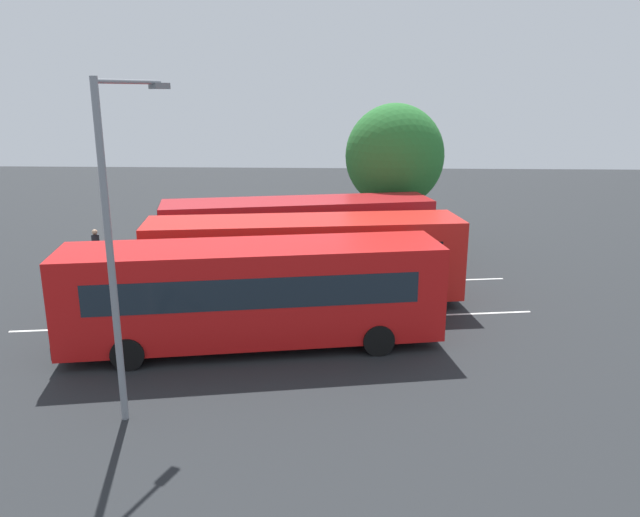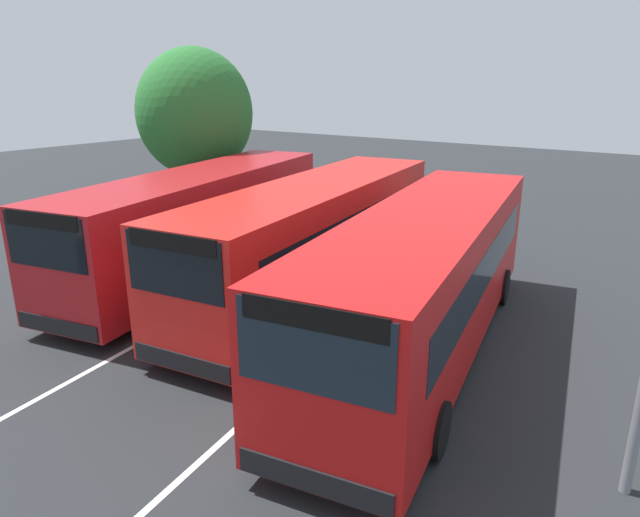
{
  "view_description": "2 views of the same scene",
  "coord_description": "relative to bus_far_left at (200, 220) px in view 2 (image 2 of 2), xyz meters",
  "views": [
    {
      "loc": [
        -2.08,
        20.55,
        7.28
      ],
      "look_at": [
        -1.2,
        -0.03,
        1.61
      ],
      "focal_mm": 34.28,
      "sensor_mm": 36.0,
      "label": 1
    },
    {
      "loc": [
        10.83,
        8.51,
        5.57
      ],
      "look_at": [
        -0.29,
        0.57,
        1.22
      ],
      "focal_mm": 31.64,
      "sensor_mm": 36.0,
      "label": 2
    }
  ],
  "objects": [
    {
      "name": "ground_plane",
      "position": [
        0.12,
        3.62,
        -1.68
      ],
      "size": [
        78.56,
        78.56,
        0.0
      ],
      "primitive_type": "plane",
      "color": "#232628"
    },
    {
      "name": "bus_far_left",
      "position": [
        0.0,
        0.0,
        0.0
      ],
      "size": [
        11.08,
        4.7,
        3.05
      ],
      "rotation": [
        0.0,
        0.0,
        0.22
      ],
      "color": "#AD191E",
      "rests_on": "ground"
    },
    {
      "name": "bus_center_left",
      "position": [
        -0.52,
        3.77,
        0.0
      ],
      "size": [
        11.06,
        3.98,
        3.05
      ],
      "rotation": [
        0.0,
        0.0,
        0.15
      ],
      "color": "red",
      "rests_on": "ground"
    },
    {
      "name": "bus_center_right",
      "position": [
        0.71,
        7.51,
        0.0
      ],
      "size": [
        11.08,
        4.33,
        3.05
      ],
      "rotation": [
        0.0,
        0.0,
        0.18
      ],
      "color": "red",
      "rests_on": "ground"
    },
    {
      "name": "depot_tree",
      "position": [
        -4.2,
        -4.5,
        2.67
      ],
      "size": [
        4.57,
        4.11,
        6.76
      ],
      "color": "#4C3823",
      "rests_on": "ground"
    },
    {
      "name": "lane_stripe_outer_left",
      "position": [
        0.12,
        1.71,
        -1.67
      ],
      "size": [
        16.88,
        2.64,
        0.01
      ],
      "primitive_type": "cube",
      "rotation": [
        0.0,
        0.0,
        0.15
      ],
      "color": "silver",
      "rests_on": "ground"
    },
    {
      "name": "lane_stripe_inner_left",
      "position": [
        0.12,
        5.52,
        -1.67
      ],
      "size": [
        16.88,
        2.64,
        0.01
      ],
      "primitive_type": "cube",
      "rotation": [
        0.0,
        0.0,
        0.15
      ],
      "color": "silver",
      "rests_on": "ground"
    }
  ]
}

